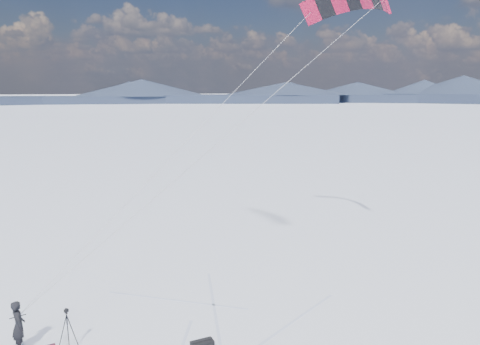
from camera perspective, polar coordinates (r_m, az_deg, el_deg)
name	(u,v)px	position (r m, az deg, el deg)	size (l,w,h in m)	color
horizon_hills	(84,257)	(16.33, -18.51, -9.69)	(704.00, 705.94, 8.97)	black
tripod	(67,324)	(18.30, -20.33, -16.89)	(0.69, 0.60, 1.53)	black
gear_bag_a	(202,345)	(17.72, -4.63, -20.21)	(0.81, 0.40, 0.36)	black
power_kite	(347,4)	(26.64, 12.88, 19.42)	(17.85, 6.65, 13.19)	#B91037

